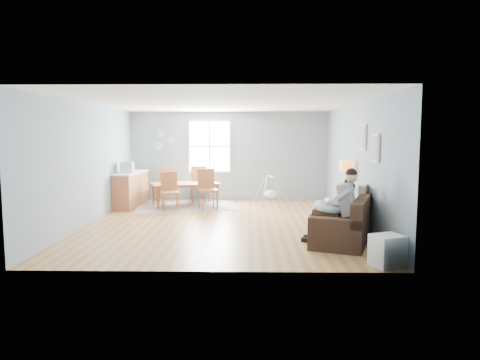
{
  "coord_description": "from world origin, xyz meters",
  "views": [
    {
      "loc": [
        0.59,
        -9.58,
        1.99
      ],
      "look_at": [
        0.4,
        -0.15,
        1.0
      ],
      "focal_mm": 32.0,
      "sensor_mm": 36.0,
      "label": 1
    }
  ],
  "objects_px": {
    "chair_se": "(207,186)",
    "baby_swing": "(271,193)",
    "dining_table": "(185,194)",
    "storage_cube": "(387,251)",
    "sofa": "(347,224)",
    "counter": "(131,189)",
    "floor_lamp": "(346,171)",
    "chair_nw": "(165,182)",
    "chair_sw": "(170,189)",
    "chair_ne": "(198,181)",
    "monitor": "(127,167)",
    "father": "(338,203)",
    "toddler": "(345,200)"
  },
  "relations": [
    {
      "from": "chair_sw",
      "to": "chair_se",
      "type": "bearing_deg",
      "value": 16.89
    },
    {
      "from": "dining_table",
      "to": "chair_se",
      "type": "distance_m",
      "value": 0.9
    },
    {
      "from": "chair_se",
      "to": "counter",
      "type": "relative_size",
      "value": 0.62
    },
    {
      "from": "storage_cube",
      "to": "counter",
      "type": "bearing_deg",
      "value": 134.72
    },
    {
      "from": "chair_nw",
      "to": "monitor",
      "type": "bearing_deg",
      "value": -131.28
    },
    {
      "from": "chair_se",
      "to": "baby_swing",
      "type": "bearing_deg",
      "value": 8.97
    },
    {
      "from": "baby_swing",
      "to": "dining_table",
      "type": "bearing_deg",
      "value": 174.32
    },
    {
      "from": "father",
      "to": "chair_sw",
      "type": "height_order",
      "value": "father"
    },
    {
      "from": "monitor",
      "to": "chair_sw",
      "type": "bearing_deg",
      "value": -16.66
    },
    {
      "from": "floor_lamp",
      "to": "chair_nw",
      "type": "xyz_separation_m",
      "value": [
        -4.67,
        2.74,
        -0.57
      ]
    },
    {
      "from": "father",
      "to": "baby_swing",
      "type": "height_order",
      "value": "father"
    },
    {
      "from": "floor_lamp",
      "to": "baby_swing",
      "type": "distance_m",
      "value": 2.66
    },
    {
      "from": "dining_table",
      "to": "chair_ne",
      "type": "xyz_separation_m",
      "value": [
        0.28,
        0.8,
        0.3
      ]
    },
    {
      "from": "sofa",
      "to": "chair_sw",
      "type": "height_order",
      "value": "chair_sw"
    },
    {
      "from": "chair_sw",
      "to": "counter",
      "type": "relative_size",
      "value": 0.58
    },
    {
      "from": "chair_se",
      "to": "sofa",
      "type": "bearing_deg",
      "value": -48.51
    },
    {
      "from": "floor_lamp",
      "to": "sofa",
      "type": "bearing_deg",
      "value": -101.28
    },
    {
      "from": "sofa",
      "to": "counter",
      "type": "height_order",
      "value": "counter"
    },
    {
      "from": "father",
      "to": "floor_lamp",
      "type": "relative_size",
      "value": 0.99
    },
    {
      "from": "sofa",
      "to": "floor_lamp",
      "type": "height_order",
      "value": "floor_lamp"
    },
    {
      "from": "chair_nw",
      "to": "baby_swing",
      "type": "height_order",
      "value": "chair_nw"
    },
    {
      "from": "floor_lamp",
      "to": "chair_ne",
      "type": "height_order",
      "value": "floor_lamp"
    },
    {
      "from": "sofa",
      "to": "counter",
      "type": "bearing_deg",
      "value": 143.76
    },
    {
      "from": "sofa",
      "to": "chair_se",
      "type": "distance_m",
      "value": 4.53
    },
    {
      "from": "counter",
      "to": "chair_sw",
      "type": "bearing_deg",
      "value": -29.87
    },
    {
      "from": "storage_cube",
      "to": "monitor",
      "type": "distance_m",
      "value": 7.49
    },
    {
      "from": "dining_table",
      "to": "chair_se",
      "type": "relative_size",
      "value": 1.7
    },
    {
      "from": "counter",
      "to": "chair_se",
      "type": "bearing_deg",
      "value": -10.51
    },
    {
      "from": "chair_se",
      "to": "baby_swing",
      "type": "height_order",
      "value": "chair_se"
    },
    {
      "from": "monitor",
      "to": "baby_swing",
      "type": "height_order",
      "value": "monitor"
    },
    {
      "from": "sofa",
      "to": "storage_cube",
      "type": "xyz_separation_m",
      "value": [
        0.23,
        -1.66,
        -0.06
      ]
    },
    {
      "from": "toddler",
      "to": "storage_cube",
      "type": "relative_size",
      "value": 1.61
    },
    {
      "from": "toddler",
      "to": "chair_sw",
      "type": "xyz_separation_m",
      "value": [
        -3.95,
        2.87,
        -0.14
      ]
    },
    {
      "from": "toddler",
      "to": "monitor",
      "type": "distance_m",
      "value": 6.12
    },
    {
      "from": "storage_cube",
      "to": "counter",
      "type": "height_order",
      "value": "counter"
    },
    {
      "from": "monitor",
      "to": "chair_ne",
      "type": "bearing_deg",
      "value": 34.6
    },
    {
      "from": "chair_sw",
      "to": "chair_se",
      "type": "xyz_separation_m",
      "value": [
        0.96,
        0.29,
        0.04
      ]
    },
    {
      "from": "dining_table",
      "to": "storage_cube",
      "type": "bearing_deg",
      "value": -75.76
    },
    {
      "from": "father",
      "to": "chair_ne",
      "type": "distance_m",
      "value": 5.85
    },
    {
      "from": "sofa",
      "to": "dining_table",
      "type": "xyz_separation_m",
      "value": [
        -3.66,
        3.9,
        0.02
      ]
    },
    {
      "from": "storage_cube",
      "to": "chair_se",
      "type": "relative_size",
      "value": 0.51
    },
    {
      "from": "father",
      "to": "chair_se",
      "type": "distance_m",
      "value": 4.55
    },
    {
      "from": "sofa",
      "to": "chair_ne",
      "type": "distance_m",
      "value": 5.79
    },
    {
      "from": "dining_table",
      "to": "baby_swing",
      "type": "xyz_separation_m",
      "value": [
        2.4,
        -0.24,
        0.06
      ]
    },
    {
      "from": "chair_nw",
      "to": "chair_ne",
      "type": "xyz_separation_m",
      "value": [
        0.95,
        0.28,
        0.02
      ]
    },
    {
      "from": "counter",
      "to": "monitor",
      "type": "xyz_separation_m",
      "value": [
        -0.01,
        -0.33,
        0.63
      ]
    },
    {
      "from": "sofa",
      "to": "chair_nw",
      "type": "distance_m",
      "value": 6.19
    },
    {
      "from": "chair_sw",
      "to": "counter",
      "type": "distance_m",
      "value": 1.4
    },
    {
      "from": "storage_cube",
      "to": "chair_ne",
      "type": "relative_size",
      "value": 0.51
    },
    {
      "from": "chair_nw",
      "to": "chair_se",
      "type": "bearing_deg",
      "value": -37.59
    }
  ]
}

